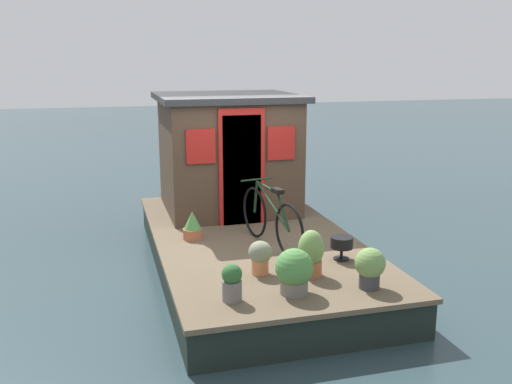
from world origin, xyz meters
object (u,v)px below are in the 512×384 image
at_px(charcoal_grill, 342,244).
at_px(potted_plant_lavender, 232,282).
at_px(bicycle, 271,219).
at_px(potted_plant_mint, 311,253).
at_px(houseboat_cabin, 228,152).
at_px(potted_plant_geranium, 294,271).
at_px(potted_plant_fern, 260,256).
at_px(potted_plant_succulent, 370,266).
at_px(potted_plant_basil, 193,226).

bearing_deg(charcoal_grill, potted_plant_lavender, 117.97).
relative_size(bicycle, potted_plant_mint, 3.09).
xyz_separation_m(bicycle, potted_plant_lavender, (-1.60, 0.92, -0.19)).
relative_size(houseboat_cabin, potted_plant_geranium, 4.47).
xyz_separation_m(potted_plant_fern, potted_plant_succulent, (-0.74, -1.07, 0.03)).
relative_size(potted_plant_succulent, potted_plant_geranium, 0.92).
height_order(potted_plant_lavender, charcoal_grill, potted_plant_lavender).
height_order(houseboat_cabin, potted_plant_basil, houseboat_cabin).
height_order(potted_plant_basil, potted_plant_succulent, potted_plant_succulent).
xyz_separation_m(houseboat_cabin, potted_plant_lavender, (-3.77, 0.80, -0.77)).
xyz_separation_m(houseboat_cabin, charcoal_grill, (-2.90, -0.84, -0.77)).
distance_m(bicycle, potted_plant_lavender, 1.86).
relative_size(houseboat_cabin, potted_plant_lavender, 5.56).
xyz_separation_m(houseboat_cabin, potted_plant_fern, (-3.10, 0.30, -0.76)).
bearing_deg(potted_plant_lavender, bicycle, -29.74).
relative_size(houseboat_cabin, potted_plant_succulent, 4.87).
distance_m(potted_plant_fern, potted_plant_mint, 0.61).
bearing_deg(potted_plant_mint, houseboat_cabin, 4.56).
height_order(potted_plant_fern, potted_plant_lavender, potted_plant_lavender).
relative_size(bicycle, potted_plant_succulent, 3.69).
bearing_deg(potted_plant_lavender, potted_plant_mint, -66.63).
distance_m(bicycle, potted_plant_succulent, 1.80).
relative_size(bicycle, potted_plant_lavender, 4.21).
height_order(bicycle, potted_plant_mint, bicycle).
distance_m(potted_plant_mint, potted_plant_lavender, 1.16).
height_order(potted_plant_fern, potted_plant_geranium, potted_plant_geranium).
relative_size(potted_plant_fern, potted_plant_mint, 0.73).
distance_m(houseboat_cabin, potted_plant_mint, 3.40).
relative_size(potted_plant_basil, potted_plant_mint, 0.73).
bearing_deg(potted_plant_mint, potted_plant_basil, 32.53).
xyz_separation_m(houseboat_cabin, bicycle, (-2.17, -0.11, -0.58)).
relative_size(bicycle, potted_plant_geranium, 3.39).
bearing_deg(bicycle, charcoal_grill, -134.94).
distance_m(potted_plant_succulent, potted_plant_geranium, 0.87).
xyz_separation_m(bicycle, potted_plant_geranium, (-1.59, 0.21, -0.14)).
bearing_deg(bicycle, potted_plant_lavender, 150.26).
bearing_deg(bicycle, potted_plant_succulent, -158.66).
height_order(potted_plant_succulent, charcoal_grill, potted_plant_succulent).
bearing_deg(potted_plant_mint, potted_plant_fern, 69.81).
xyz_separation_m(potted_plant_fern, potted_plant_mint, (-0.21, -0.57, 0.05)).
distance_m(houseboat_cabin, potted_plant_fern, 3.21).
relative_size(bicycle, potted_plant_fern, 4.23).
relative_size(potted_plant_mint, charcoal_grill, 1.85).
distance_m(houseboat_cabin, bicycle, 2.25).
xyz_separation_m(potted_plant_basil, potted_plant_succulent, (-2.31, -1.63, 0.06)).
distance_m(potted_plant_succulent, charcoal_grill, 0.95).
height_order(bicycle, potted_plant_fern, bicycle).
bearing_deg(charcoal_grill, potted_plant_geranium, 132.38).
bearing_deg(potted_plant_succulent, potted_plant_basil, 35.31).
bearing_deg(houseboat_cabin, potted_plant_lavender, 167.98).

